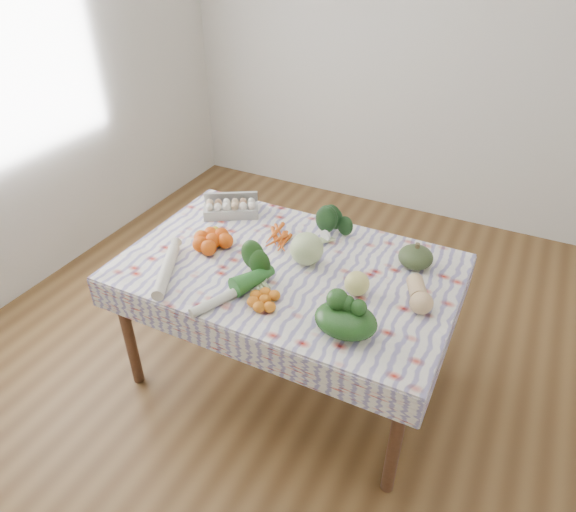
# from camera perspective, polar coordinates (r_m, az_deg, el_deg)

# --- Properties ---
(ground) EXTENTS (4.50, 4.50, 0.00)m
(ground) POSITION_cam_1_polar(r_m,az_deg,el_deg) (3.08, 0.00, -12.69)
(ground) COLOR brown
(ground) RESTS_ON ground
(wall_back) EXTENTS (4.00, 0.04, 2.80)m
(wall_back) POSITION_cam_1_polar(r_m,az_deg,el_deg) (4.32, 14.60, 21.91)
(wall_back) COLOR silver
(wall_back) RESTS_ON ground
(dining_table) EXTENTS (1.60, 1.00, 0.75)m
(dining_table) POSITION_cam_1_polar(r_m,az_deg,el_deg) (2.63, 0.00, -2.55)
(dining_table) COLOR brown
(dining_table) RESTS_ON ground
(tablecloth) EXTENTS (1.66, 1.06, 0.01)m
(tablecloth) POSITION_cam_1_polar(r_m,az_deg,el_deg) (2.58, 0.00, -1.17)
(tablecloth) COLOR white
(tablecloth) RESTS_ON dining_table
(egg_carton) EXTENTS (0.33, 0.27, 0.08)m
(egg_carton) POSITION_cam_1_polar(r_m,az_deg,el_deg) (3.00, -6.35, 5.16)
(egg_carton) COLOR #AFAFAA
(egg_carton) RESTS_ON tablecloth
(carrot_bunch) EXTENTS (0.22, 0.21, 0.04)m
(carrot_bunch) POSITION_cam_1_polar(r_m,az_deg,el_deg) (2.76, -0.70, 2.07)
(carrot_bunch) COLOR #E05D17
(carrot_bunch) RESTS_ON tablecloth
(kale_bunch) EXTENTS (0.21, 0.20, 0.15)m
(kale_bunch) POSITION_cam_1_polar(r_m,az_deg,el_deg) (2.76, 4.96, 3.18)
(kale_bunch) COLOR #173818
(kale_bunch) RESTS_ON tablecloth
(kabocha_squash) EXTENTS (0.20, 0.20, 0.11)m
(kabocha_squash) POSITION_cam_1_polar(r_m,az_deg,el_deg) (2.62, 14.00, -0.10)
(kabocha_squash) COLOR #3C4D29
(kabocha_squash) RESTS_ON tablecloth
(cabbage) EXTENTS (0.22, 0.22, 0.17)m
(cabbage) POSITION_cam_1_polar(r_m,az_deg,el_deg) (2.55, 2.09, 0.81)
(cabbage) COLOR #B7CE89
(cabbage) RESTS_ON tablecloth
(butternut_squash) EXTENTS (0.19, 0.25, 0.11)m
(butternut_squash) POSITION_cam_1_polar(r_m,az_deg,el_deg) (2.39, 14.37, -4.04)
(butternut_squash) COLOR tan
(butternut_squash) RESTS_ON tablecloth
(orange_cluster) EXTENTS (0.35, 0.35, 0.09)m
(orange_cluster) POSITION_cam_1_polar(r_m,az_deg,el_deg) (2.72, -8.38, 1.71)
(orange_cluster) COLOR #DC4E0B
(orange_cluster) RESTS_ON tablecloth
(broccoli) EXTENTS (0.22, 0.22, 0.12)m
(broccoli) POSITION_cam_1_polar(r_m,az_deg,el_deg) (2.45, -3.51, -1.56)
(broccoli) COLOR #1F4918
(broccoli) RESTS_ON tablecloth
(mandarin_cluster) EXTENTS (0.22, 0.22, 0.06)m
(mandarin_cluster) POSITION_cam_1_polar(r_m,az_deg,el_deg) (2.32, -2.60, -4.83)
(mandarin_cluster) COLOR orange
(mandarin_cluster) RESTS_ON tablecloth
(grapefruit) EXTENTS (0.13, 0.13, 0.12)m
(grapefruit) POSITION_cam_1_polar(r_m,az_deg,el_deg) (2.38, 7.66, -3.05)
(grapefruit) COLOR #DCD773
(grapefruit) RESTS_ON tablecloth
(spinach_bag) EXTENTS (0.29, 0.24, 0.12)m
(spinach_bag) POSITION_cam_1_polar(r_m,az_deg,el_deg) (2.18, 6.43, -7.11)
(spinach_bag) COLOR #173914
(spinach_bag) RESTS_ON tablecloth
(daikon) EXTENTS (0.24, 0.40, 0.06)m
(daikon) POSITION_cam_1_polar(r_m,az_deg,el_deg) (2.56, -13.37, -1.60)
(daikon) COLOR beige
(daikon) RESTS_ON tablecloth
(leek) EXTENTS (0.22, 0.42, 0.05)m
(leek) POSITION_cam_1_polar(r_m,az_deg,el_deg) (2.37, -6.19, -4.13)
(leek) COLOR beige
(leek) RESTS_ON tablecloth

